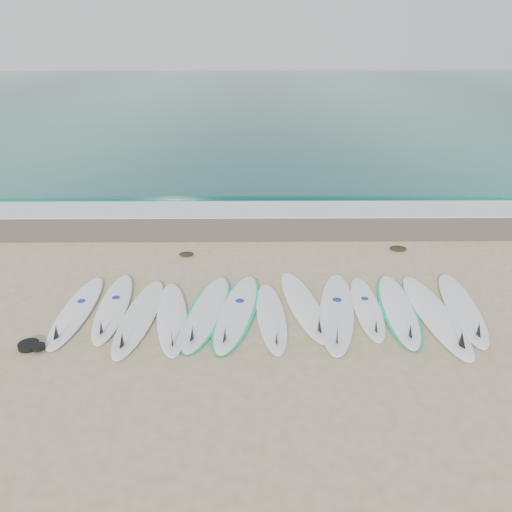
{
  "coord_description": "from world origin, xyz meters",
  "views": [
    {
      "loc": [
        -0.34,
        -7.62,
        4.52
      ],
      "look_at": [
        -0.26,
        1.52,
        0.4
      ],
      "focal_mm": 35.0,
      "sensor_mm": 36.0,
      "label": 1
    }
  ],
  "objects_px": {
    "surfboard_6": "(272,317)",
    "surfboard_12": "(463,308)",
    "surfboard_0": "(76,312)",
    "leash_coil": "(31,346)"
  },
  "relations": [
    {
      "from": "surfboard_6",
      "to": "surfboard_12",
      "type": "relative_size",
      "value": 0.88
    },
    {
      "from": "surfboard_0",
      "to": "surfboard_6",
      "type": "xyz_separation_m",
      "value": [
        3.42,
        -0.21,
        -0.0
      ]
    },
    {
      "from": "surfboard_0",
      "to": "surfboard_12",
      "type": "distance_m",
      "value": 6.81
    },
    {
      "from": "surfboard_12",
      "to": "leash_coil",
      "type": "xyz_separation_m",
      "value": [
        -7.18,
        -1.07,
        -0.01
      ]
    },
    {
      "from": "surfboard_6",
      "to": "leash_coil",
      "type": "height_order",
      "value": "surfboard_6"
    },
    {
      "from": "surfboard_0",
      "to": "surfboard_12",
      "type": "bearing_deg",
      "value": 1.36
    },
    {
      "from": "surfboard_12",
      "to": "leash_coil",
      "type": "distance_m",
      "value": 7.26
    },
    {
      "from": "surfboard_0",
      "to": "surfboard_6",
      "type": "height_order",
      "value": "surfboard_0"
    },
    {
      "from": "surfboard_6",
      "to": "leash_coil",
      "type": "distance_m",
      "value": 3.87
    },
    {
      "from": "surfboard_0",
      "to": "leash_coil",
      "type": "distance_m",
      "value": 1.09
    }
  ]
}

